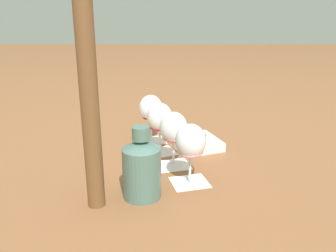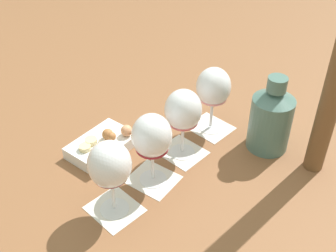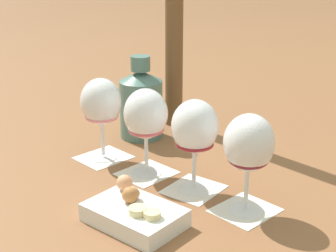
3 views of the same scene
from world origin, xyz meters
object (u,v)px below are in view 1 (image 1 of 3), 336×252
object	(u,v)px
wine_glass_1	(175,130)
wine_glass_3	(152,110)
wine_glass_2	(161,119)
ceramic_vase	(143,167)
wine_glass_0	(192,144)
umbrella_pole	(84,8)
snack_dish	(203,142)

from	to	relation	value
wine_glass_1	wine_glass_3	xyz separation A→B (m)	(0.23, 0.08, -0.00)
wine_glass_2	ceramic_vase	size ratio (longest dim) A/B	0.89
wine_glass_0	umbrella_pole	bearing A→B (deg)	115.92
snack_dish	wine_glass_0	bearing A→B (deg)	167.64
wine_glass_1	snack_dish	distance (m)	0.22
snack_dish	umbrella_pole	world-z (taller)	umbrella_pole
wine_glass_2	snack_dish	size ratio (longest dim) A/B	0.95
ceramic_vase	snack_dish	distance (m)	0.42
wine_glass_1	umbrella_pole	world-z (taller)	umbrella_pole
wine_glass_2	wine_glass_3	distance (m)	0.12
ceramic_vase	snack_dish	size ratio (longest dim) A/B	1.06
wine_glass_0	wine_glass_3	world-z (taller)	same
wine_glass_2	umbrella_pole	distance (m)	0.53
wine_glass_0	wine_glass_1	xyz separation A→B (m)	(0.12, 0.05, -0.00)
wine_glass_2	wine_glass_1	bearing A→B (deg)	-157.33
umbrella_pole	wine_glass_2	bearing A→B (deg)	-24.29
umbrella_pole	snack_dish	bearing A→B (deg)	-37.55
snack_dish	umbrella_pole	size ratio (longest dim) A/B	0.19
wine_glass_0	snack_dish	world-z (taller)	wine_glass_0
ceramic_vase	wine_glass_3	bearing A→B (deg)	-0.85
wine_glass_0	umbrella_pole	distance (m)	0.46
wine_glass_0	umbrella_pole	xyz separation A→B (m)	(-0.12, 0.25, 0.37)
ceramic_vase	umbrella_pole	world-z (taller)	umbrella_pole
wine_glass_1	snack_dish	world-z (taller)	wine_glass_1
wine_glass_0	wine_glass_2	bearing A→B (deg)	21.79
wine_glass_2	snack_dish	xyz separation A→B (m)	(0.06, -0.16, -0.10)
wine_glass_2	wine_glass_3	bearing A→B (deg)	17.33
wine_glass_2	snack_dish	bearing A→B (deg)	-70.15
wine_glass_1	wine_glass_2	bearing A→B (deg)	22.67
wine_glass_3	umbrella_pole	distance (m)	0.61
umbrella_pole	wine_glass_3	bearing A→B (deg)	-14.73
wine_glass_0	umbrella_pole	size ratio (longest dim) A/B	0.18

